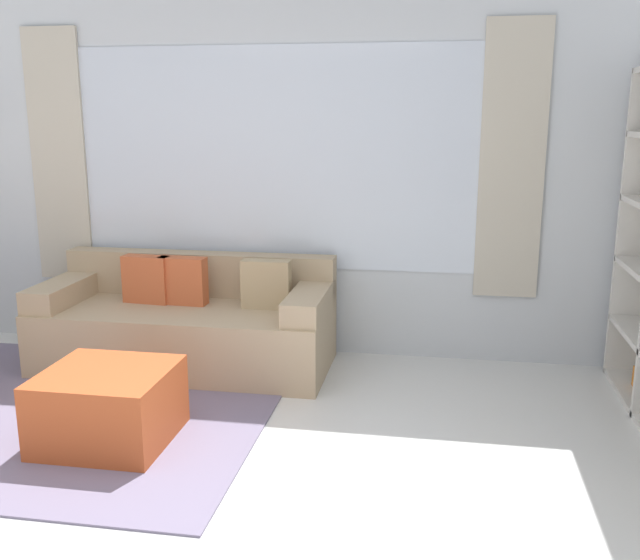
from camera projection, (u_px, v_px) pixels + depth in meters
ground_plane at (126, 558)px, 2.93m from camera, size 16.00×16.00×0.00m
wall_back at (275, 172)px, 5.24m from camera, size 6.72×0.11×2.70m
area_rug at (34, 409)px, 4.38m from camera, size 2.91×2.24×0.01m
couch_main at (188, 325)px, 5.10m from camera, size 2.04×0.89×0.79m
ottoman at (109, 406)px, 3.91m from camera, size 0.68×0.66×0.42m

